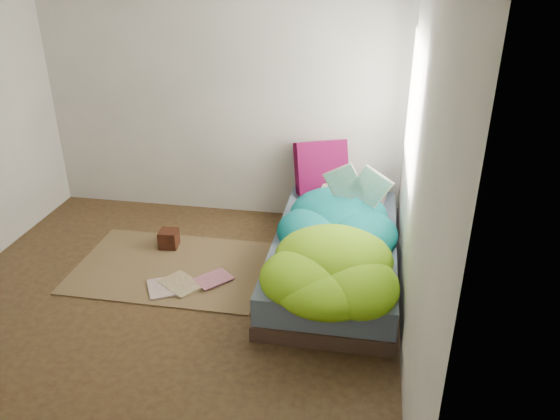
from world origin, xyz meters
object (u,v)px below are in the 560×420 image
object	(u,v)px
pillow_magenta	(321,167)
wooden_box	(169,239)
open_book	(358,174)
floor_book_a	(148,290)
bed	(335,255)
floor_book_b	(207,274)

from	to	relation	value
pillow_magenta	wooden_box	size ratio (longest dim) A/B	3.07
wooden_box	open_book	bearing A→B (deg)	1.62
open_book	floor_book_a	world-z (taller)	open_book
bed	wooden_box	distance (m)	1.52
floor_book_b	wooden_box	bearing A→B (deg)	-178.25
floor_book_a	floor_book_b	distance (m)	0.49
bed	floor_book_b	size ratio (longest dim) A/B	6.99
bed	wooden_box	size ratio (longest dim) A/B	12.51
floor_book_a	floor_book_b	xyz separation A→B (m)	(0.38, 0.31, 0.00)
floor_book_b	bed	bearing A→B (deg)	55.89
bed	floor_book_a	distance (m)	1.53
pillow_magenta	open_book	bearing A→B (deg)	-85.59
open_book	floor_book_a	bearing A→B (deg)	-145.01
open_book	floor_book_a	size ratio (longest dim) A/B	1.57
pillow_magenta	wooden_box	xyz separation A→B (m)	(-1.29, -0.75, -0.49)
open_book	floor_book_b	size ratio (longest dim) A/B	1.56
bed	floor_book_b	distance (m)	1.07
bed	floor_book_a	xyz separation A→B (m)	(-1.42, -0.56, -0.15)
floor_book_a	open_book	bearing A→B (deg)	-1.95
open_book	floor_book_a	xyz separation A→B (m)	(-1.56, -0.76, -0.79)
floor_book_a	wooden_box	bearing A→B (deg)	69.18
pillow_magenta	open_book	xyz separation A→B (m)	(0.36, -0.70, 0.23)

